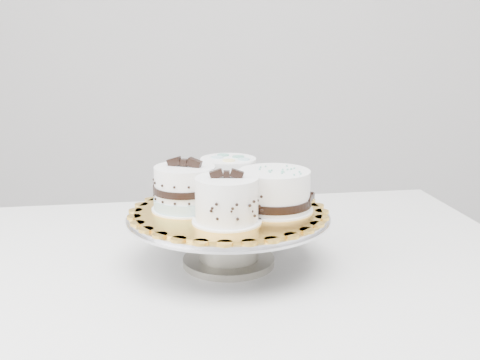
{
  "coord_description": "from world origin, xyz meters",
  "views": [
    {
      "loc": [
        0.02,
        -0.85,
        1.15
      ],
      "look_at": [
        0.01,
        0.15,
        0.9
      ],
      "focal_mm": 45.0,
      "sensor_mm": 36.0,
      "label": 1
    }
  ],
  "objects_px": {
    "cake_board": "(228,211)",
    "cake_dots": "(228,178)",
    "cake_ribbon": "(275,192)",
    "cake_stand": "(229,229)",
    "cake_swirl": "(227,201)",
    "table": "(204,300)",
    "cake_banded": "(185,190)"
  },
  "relations": [
    {
      "from": "cake_dots",
      "to": "cake_board",
      "type": "bearing_deg",
      "value": -82.08
    },
    {
      "from": "table",
      "to": "cake_stand",
      "type": "distance_m",
      "value": 0.15
    },
    {
      "from": "cake_stand",
      "to": "cake_ribbon",
      "type": "distance_m",
      "value": 0.1
    },
    {
      "from": "cake_board",
      "to": "cake_banded",
      "type": "relative_size",
      "value": 2.47
    },
    {
      "from": "cake_banded",
      "to": "cake_ribbon",
      "type": "height_order",
      "value": "cake_banded"
    },
    {
      "from": "table",
      "to": "cake_ribbon",
      "type": "bearing_deg",
      "value": -17.75
    },
    {
      "from": "cake_ribbon",
      "to": "cake_swirl",
      "type": "bearing_deg",
      "value": -124.75
    },
    {
      "from": "cake_ribbon",
      "to": "cake_banded",
      "type": "bearing_deg",
      "value": -165.7
    },
    {
      "from": "cake_board",
      "to": "cake_banded",
      "type": "height_order",
      "value": "cake_banded"
    },
    {
      "from": "cake_banded",
      "to": "cake_ribbon",
      "type": "xyz_separation_m",
      "value": [
        0.15,
        -0.0,
        -0.0
      ]
    },
    {
      "from": "cake_stand",
      "to": "cake_swirl",
      "type": "xyz_separation_m",
      "value": [
        -0.0,
        -0.07,
        0.07
      ]
    },
    {
      "from": "cake_board",
      "to": "cake_banded",
      "type": "distance_m",
      "value": 0.08
    },
    {
      "from": "table",
      "to": "cake_board",
      "type": "height_order",
      "value": "cake_board"
    },
    {
      "from": "cake_board",
      "to": "cake_swirl",
      "type": "relative_size",
      "value": 2.84
    },
    {
      "from": "cake_board",
      "to": "cake_ribbon",
      "type": "height_order",
      "value": "cake_ribbon"
    },
    {
      "from": "cake_board",
      "to": "cake_dots",
      "type": "distance_m",
      "value": 0.09
    },
    {
      "from": "cake_dots",
      "to": "cake_ribbon",
      "type": "relative_size",
      "value": 0.82
    },
    {
      "from": "cake_board",
      "to": "cake_ribbon",
      "type": "xyz_separation_m",
      "value": [
        0.08,
        0.0,
        0.03
      ]
    },
    {
      "from": "cake_stand",
      "to": "cake_dots",
      "type": "relative_size",
      "value": 2.83
    },
    {
      "from": "table",
      "to": "cake_banded",
      "type": "distance_m",
      "value": 0.21
    },
    {
      "from": "cake_stand",
      "to": "cake_swirl",
      "type": "relative_size",
      "value": 3.1
    },
    {
      "from": "cake_board",
      "to": "cake_swirl",
      "type": "height_order",
      "value": "cake_swirl"
    },
    {
      "from": "cake_stand",
      "to": "cake_dots",
      "type": "xyz_separation_m",
      "value": [
        -0.0,
        0.08,
        0.07
      ]
    },
    {
      "from": "cake_board",
      "to": "cake_ribbon",
      "type": "relative_size",
      "value": 2.13
    },
    {
      "from": "cake_dots",
      "to": "cake_ribbon",
      "type": "xyz_separation_m",
      "value": [
        0.08,
        -0.08,
        -0.01
      ]
    },
    {
      "from": "cake_board",
      "to": "cake_swirl",
      "type": "bearing_deg",
      "value": -90.35
    },
    {
      "from": "cake_banded",
      "to": "cake_dots",
      "type": "height_order",
      "value": "cake_banded"
    },
    {
      "from": "cake_stand",
      "to": "cake_banded",
      "type": "relative_size",
      "value": 2.69
    },
    {
      "from": "cake_stand",
      "to": "cake_ribbon",
      "type": "bearing_deg",
      "value": 0.52
    },
    {
      "from": "cake_banded",
      "to": "table",
      "type": "bearing_deg",
      "value": 44.51
    },
    {
      "from": "cake_ribbon",
      "to": "cake_dots",
      "type": "bearing_deg",
      "value": 151.48
    },
    {
      "from": "cake_banded",
      "to": "cake_dots",
      "type": "bearing_deg",
      "value": 63.83
    }
  ]
}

